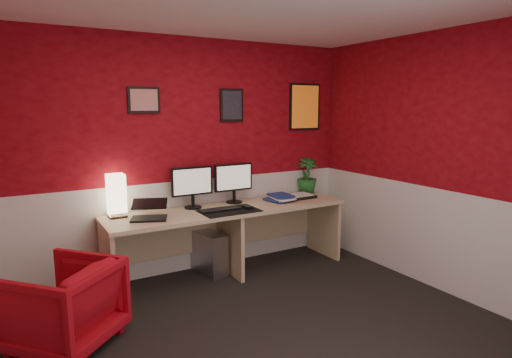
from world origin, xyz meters
name	(u,v)px	position (x,y,z in m)	size (l,w,h in m)	color
ground	(267,344)	(0.00, 0.00, 0.00)	(4.00, 3.50, 0.01)	black
wall_back	(181,158)	(0.00, 1.75, 1.25)	(4.00, 0.01, 2.50)	maroon
wall_right	(448,164)	(2.00, 0.00, 1.25)	(0.01, 3.50, 2.50)	maroon
wainscot_back	(184,226)	(0.00, 1.75, 0.50)	(4.00, 0.01, 1.00)	silver
wainscot_right	(442,241)	(2.00, 0.00, 0.50)	(0.01, 3.50, 1.00)	silver
desk	(230,241)	(0.39, 1.41, 0.36)	(2.60, 0.65, 0.73)	tan
shoji_lamp	(116,197)	(-0.72, 1.61, 0.93)	(0.16, 0.16, 0.40)	#FFE5B2
laptop	(149,208)	(-0.48, 1.36, 0.84)	(0.33, 0.23, 0.22)	black
monitor_left	(192,181)	(0.05, 1.59, 1.02)	(0.45, 0.06, 0.58)	black
monitor_right	(234,177)	(0.55, 1.60, 1.02)	(0.45, 0.06, 0.58)	black
desk_mat	(229,211)	(0.33, 1.28, 0.73)	(0.60, 0.38, 0.01)	black
keyboard	(220,209)	(0.24, 1.33, 0.74)	(0.42, 0.14, 0.02)	black
mouse	(248,207)	(0.53, 1.25, 0.75)	(0.06, 0.10, 0.03)	black
book_bottom	(271,201)	(0.91, 1.40, 0.74)	(0.22, 0.29, 0.03)	navy
book_middle	(273,199)	(0.93, 1.40, 0.77)	(0.22, 0.30, 0.02)	silver
book_top	(273,197)	(0.93, 1.40, 0.79)	(0.21, 0.29, 0.03)	navy
zen_tray	(299,197)	(1.32, 1.44, 0.74)	(0.35, 0.25, 0.03)	black
potted_plant	(307,176)	(1.57, 1.63, 0.95)	(0.24, 0.24, 0.43)	#19591E
pc_tower	(209,253)	(0.21, 1.54, 0.23)	(0.20, 0.45, 0.45)	#99999E
armchair	(63,305)	(-1.33, 0.76, 0.33)	(0.69, 0.71, 0.65)	#AF0612
art_left	(144,100)	(-0.38, 1.74, 1.85)	(0.32, 0.02, 0.26)	red
art_center	(232,105)	(0.60, 1.74, 1.80)	(0.28, 0.02, 0.36)	black
art_right	(305,107)	(1.59, 1.74, 1.78)	(0.44, 0.02, 0.56)	orange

